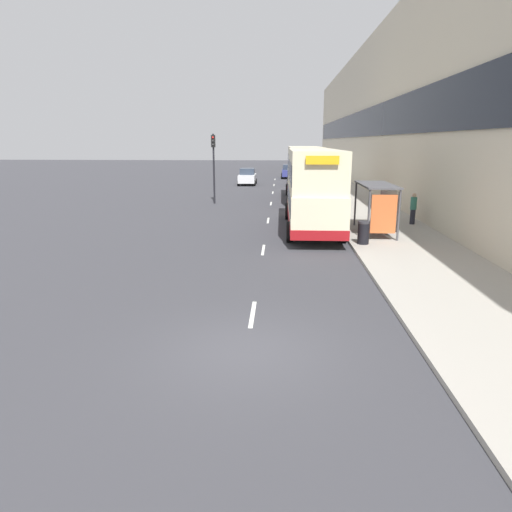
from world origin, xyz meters
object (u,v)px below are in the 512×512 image
(traffic_light_far_kerb, at_px, (214,157))
(pedestrian_1, at_px, (383,205))
(double_decker_bus_ahead, at_px, (304,172))
(car_2, at_px, (289,171))
(pedestrian_at_shelter, at_px, (413,208))
(double_decker_bus_near, at_px, (313,188))
(car_0, at_px, (247,177))
(litter_bin, at_px, (363,232))
(bus_shelter, at_px, (381,200))
(car_1, at_px, (296,178))

(traffic_light_far_kerb, bearing_deg, pedestrian_1, -33.58)
(double_decker_bus_ahead, relative_size, pedestrian_1, 6.24)
(double_decker_bus_ahead, relative_size, traffic_light_far_kerb, 2.00)
(car_2, height_order, pedestrian_at_shelter, pedestrian_at_shelter)
(traffic_light_far_kerb, bearing_deg, double_decker_bus_ahead, 18.13)
(double_decker_bus_ahead, height_order, pedestrian_at_shelter, double_decker_bus_ahead)
(double_decker_bus_near, height_order, car_2, double_decker_bus_near)
(car_0, xyz_separation_m, traffic_light_far_kerb, (-1.41, -16.07, 2.64))
(car_0, height_order, litter_bin, car_0)
(car_0, height_order, pedestrian_1, pedestrian_1)
(car_0, bearing_deg, double_decker_bus_near, 101.59)
(double_decker_bus_ahead, distance_m, pedestrian_at_shelter, 12.87)
(bus_shelter, relative_size, pedestrian_1, 2.48)
(double_decker_bus_ahead, relative_size, car_0, 2.49)
(bus_shelter, relative_size, double_decker_bus_near, 0.41)
(pedestrian_at_shelter, distance_m, traffic_light_far_kerb, 15.84)
(car_1, height_order, pedestrian_at_shelter, pedestrian_at_shelter)
(pedestrian_at_shelter, relative_size, traffic_light_far_kerb, 0.33)
(car_1, bearing_deg, pedestrian_1, -78.85)
(litter_bin, distance_m, traffic_light_far_kerb, 17.36)
(car_1, relative_size, litter_bin, 3.79)
(car_0, xyz_separation_m, litter_bin, (7.54, -30.67, -0.22))
(bus_shelter, xyz_separation_m, car_2, (-3.96, 38.01, -1.00))
(double_decker_bus_ahead, relative_size, car_1, 2.65)
(double_decker_bus_near, height_order, car_1, double_decker_bus_near)
(double_decker_bus_ahead, bearing_deg, pedestrian_1, -66.32)
(car_0, bearing_deg, bus_shelter, 107.26)
(double_decker_bus_ahead, xyz_separation_m, traffic_light_far_kerb, (-7.03, -2.30, 1.24))
(double_decker_bus_ahead, xyz_separation_m, pedestrian_at_shelter, (5.61, -11.51, -1.25))
(pedestrian_at_shelter, xyz_separation_m, litter_bin, (-3.70, -5.38, -0.37))
(pedestrian_1, bearing_deg, traffic_light_far_kerb, 146.42)
(litter_bin, bearing_deg, pedestrian_at_shelter, 55.53)
(double_decker_bus_ahead, distance_m, pedestrian_1, 10.82)
(double_decker_bus_ahead, bearing_deg, litter_bin, -83.53)
(litter_bin, bearing_deg, pedestrian_1, 71.24)
(double_decker_bus_near, height_order, traffic_light_far_kerb, traffic_light_far_kerb)
(car_0, height_order, car_2, car_0)
(car_0, distance_m, traffic_light_far_kerb, 16.35)
(double_decker_bus_ahead, xyz_separation_m, litter_bin, (1.92, -16.90, -1.61))
(double_decker_bus_near, relative_size, traffic_light_far_kerb, 1.96)
(traffic_light_far_kerb, bearing_deg, car_1, 65.87)
(double_decker_bus_ahead, bearing_deg, car_2, 91.99)
(double_decker_bus_near, distance_m, car_1, 25.88)
(double_decker_bus_near, distance_m, car_2, 36.49)
(double_decker_bus_near, height_order, pedestrian_1, double_decker_bus_near)
(bus_shelter, distance_m, double_decker_bus_ahead, 14.76)
(car_2, bearing_deg, double_decker_bus_near, -88.96)
(bus_shelter, bearing_deg, car_0, 107.26)
(pedestrian_at_shelter, bearing_deg, double_decker_bus_ahead, 115.99)
(pedestrian_at_shelter, bearing_deg, car_1, 103.32)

